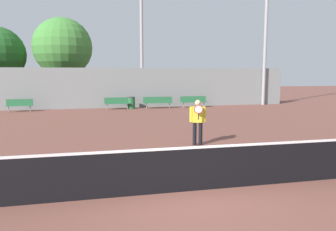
{
  "coord_description": "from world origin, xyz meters",
  "views": [
    {
      "loc": [
        -2.03,
        -6.72,
        2.62
      ],
      "look_at": [
        0.83,
        5.63,
        0.96
      ],
      "focal_mm": 35.0,
      "sensor_mm": 36.0,
      "label": 1
    }
  ],
  "objects_px": {
    "tennis_net": "(189,169)",
    "trash_bin": "(131,103)",
    "bench_by_gate": "(117,102)",
    "tree_green_broad": "(63,47)",
    "light_pole_far_right": "(141,21)",
    "light_pole_near_left": "(266,19)",
    "bench_courtside_near": "(158,101)",
    "bench_adjacent_court": "(19,104)",
    "bench_courtside_far": "(193,101)",
    "tennis_player": "(198,119)"
  },
  "relations": [
    {
      "from": "bench_by_gate",
      "to": "light_pole_near_left",
      "type": "relative_size",
      "value": 0.15
    },
    {
      "from": "tree_green_broad",
      "to": "tennis_player",
      "type": "bearing_deg",
      "value": -71.37
    },
    {
      "from": "bench_by_gate",
      "to": "tree_green_broad",
      "type": "height_order",
      "value": "tree_green_broad"
    },
    {
      "from": "bench_by_gate",
      "to": "light_pole_far_right",
      "type": "xyz_separation_m",
      "value": [
        1.99,
        1.18,
        5.91
      ]
    },
    {
      "from": "bench_courtside_near",
      "to": "tree_green_broad",
      "type": "relative_size",
      "value": 0.31
    },
    {
      "from": "tennis_player",
      "to": "bench_courtside_near",
      "type": "xyz_separation_m",
      "value": [
        1.03,
        12.5,
        -0.42
      ]
    },
    {
      "from": "bench_adjacent_court",
      "to": "trash_bin",
      "type": "xyz_separation_m",
      "value": [
        7.57,
        0.19,
        -0.08
      ]
    },
    {
      "from": "tennis_net",
      "to": "bench_adjacent_court",
      "type": "height_order",
      "value": "tennis_net"
    },
    {
      "from": "bench_courtside_far",
      "to": "bench_courtside_near",
      "type": "bearing_deg",
      "value": 179.99
    },
    {
      "from": "light_pole_near_left",
      "to": "bench_courtside_near",
      "type": "bearing_deg",
      "value": -174.99
    },
    {
      "from": "bench_courtside_far",
      "to": "tree_green_broad",
      "type": "xyz_separation_m",
      "value": [
        -9.75,
        5.23,
        4.17
      ]
    },
    {
      "from": "bench_courtside_near",
      "to": "bench_by_gate",
      "type": "distance_m",
      "value": 2.99
    },
    {
      "from": "bench_courtside_near",
      "to": "light_pole_near_left",
      "type": "height_order",
      "value": "light_pole_near_left"
    },
    {
      "from": "bench_courtside_near",
      "to": "tree_green_broad",
      "type": "height_order",
      "value": "tree_green_broad"
    },
    {
      "from": "bench_by_gate",
      "to": "light_pole_far_right",
      "type": "distance_m",
      "value": 6.35
    },
    {
      "from": "bench_courtside_near",
      "to": "light_pole_far_right",
      "type": "height_order",
      "value": "light_pole_far_right"
    },
    {
      "from": "trash_bin",
      "to": "tree_green_broad",
      "type": "relative_size",
      "value": 0.12
    },
    {
      "from": "bench_adjacent_court",
      "to": "tree_green_broad",
      "type": "height_order",
      "value": "tree_green_broad"
    },
    {
      "from": "bench_courtside_near",
      "to": "light_pole_near_left",
      "type": "xyz_separation_m",
      "value": [
        8.99,
        0.79,
        6.31
      ]
    },
    {
      "from": "trash_bin",
      "to": "tree_green_broad",
      "type": "distance_m",
      "value": 8.31
    },
    {
      "from": "tennis_player",
      "to": "bench_courtside_far",
      "type": "distance_m",
      "value": 13.06
    },
    {
      "from": "tennis_net",
      "to": "light_pole_far_right",
      "type": "height_order",
      "value": "light_pole_far_right"
    },
    {
      "from": "bench_courtside_far",
      "to": "light_pole_far_right",
      "type": "bearing_deg",
      "value": 162.45
    },
    {
      "from": "bench_courtside_near",
      "to": "bench_courtside_far",
      "type": "relative_size",
      "value": 1.07
    },
    {
      "from": "tennis_net",
      "to": "bench_by_gate",
      "type": "distance_m",
      "value": 16.92
    },
    {
      "from": "bench_courtside_near",
      "to": "bench_courtside_far",
      "type": "xyz_separation_m",
      "value": [
        2.74,
        -0.0,
        -0.0
      ]
    },
    {
      "from": "bench_by_gate",
      "to": "light_pole_near_left",
      "type": "height_order",
      "value": "light_pole_near_left"
    },
    {
      "from": "bench_courtside_near",
      "to": "light_pole_far_right",
      "type": "bearing_deg",
      "value": 130.18
    },
    {
      "from": "bench_by_gate",
      "to": "bench_adjacent_court",
      "type": "bearing_deg",
      "value": -180.0
    },
    {
      "from": "trash_bin",
      "to": "tennis_player",
      "type": "bearing_deg",
      "value": -85.81
    },
    {
      "from": "bench_adjacent_court",
      "to": "bench_by_gate",
      "type": "height_order",
      "value": "same"
    },
    {
      "from": "tennis_net",
      "to": "tree_green_broad",
      "type": "xyz_separation_m",
      "value": [
        -4.33,
        22.16,
        4.18
      ]
    },
    {
      "from": "bench_courtside_near",
      "to": "bench_adjacent_court",
      "type": "distance_m",
      "value": 9.52
    },
    {
      "from": "bench_courtside_far",
      "to": "light_pole_far_right",
      "type": "relative_size",
      "value": 0.18
    },
    {
      "from": "light_pole_near_left",
      "to": "light_pole_far_right",
      "type": "distance_m",
      "value": 10.01
    },
    {
      "from": "tennis_net",
      "to": "tree_green_broad",
      "type": "distance_m",
      "value": 22.96
    },
    {
      "from": "trash_bin",
      "to": "tennis_net",
      "type": "bearing_deg",
      "value": -92.41
    },
    {
      "from": "bench_courtside_near",
      "to": "bench_by_gate",
      "type": "relative_size",
      "value": 1.2
    },
    {
      "from": "bench_courtside_far",
      "to": "trash_bin",
      "type": "xyz_separation_m",
      "value": [
        -4.7,
        0.19,
        -0.09
      ]
    },
    {
      "from": "tennis_player",
      "to": "bench_courtside_far",
      "type": "bearing_deg",
      "value": 86.68
    },
    {
      "from": "bench_courtside_far",
      "to": "light_pole_near_left",
      "type": "height_order",
      "value": "light_pole_near_left"
    },
    {
      "from": "light_pole_far_right",
      "to": "tree_green_broad",
      "type": "height_order",
      "value": "light_pole_far_right"
    },
    {
      "from": "bench_adjacent_court",
      "to": "bench_by_gate",
      "type": "distance_m",
      "value": 6.53
    },
    {
      "from": "bench_adjacent_court",
      "to": "light_pole_near_left",
      "type": "bearing_deg",
      "value": 2.44
    },
    {
      "from": "bench_courtside_far",
      "to": "bench_by_gate",
      "type": "height_order",
      "value": "same"
    },
    {
      "from": "tennis_net",
      "to": "trash_bin",
      "type": "xyz_separation_m",
      "value": [
        0.72,
        17.11,
        -0.08
      ]
    },
    {
      "from": "tennis_net",
      "to": "bench_by_gate",
      "type": "bearing_deg",
      "value": 91.06
    },
    {
      "from": "tennis_player",
      "to": "tree_green_broad",
      "type": "relative_size",
      "value": 0.23
    },
    {
      "from": "tennis_player",
      "to": "light_pole_near_left",
      "type": "height_order",
      "value": "light_pole_near_left"
    },
    {
      "from": "tennis_net",
      "to": "tree_green_broad",
      "type": "height_order",
      "value": "tree_green_broad"
    }
  ]
}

